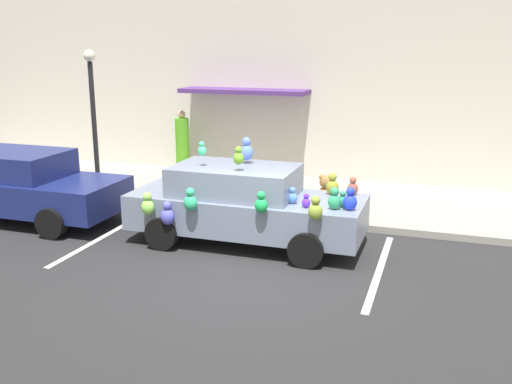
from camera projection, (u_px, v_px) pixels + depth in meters
name	position (u px, v px, depth m)	size (l,w,h in m)	color
ground_plane	(250.00, 277.00, 9.72)	(60.00, 60.00, 0.00)	#262628
sidewalk	(316.00, 199.00, 14.29)	(24.00, 4.00, 0.15)	gray
storefront_building	(336.00, 68.00, 15.47)	(24.00, 1.25, 6.40)	beige
parking_stripe_front	(379.00, 270.00, 10.00)	(0.12, 3.60, 0.01)	silver
parking_stripe_rear	(104.00, 236.00, 11.72)	(0.12, 3.60, 0.01)	silver
plush_covered_car	(244.00, 204.00, 11.14)	(4.55, 2.00, 2.07)	slate
parked_sedan_behind	(20.00, 185.00, 12.69)	(4.56, 2.03, 1.54)	navy
teddy_bear_on_sidewalk	(326.00, 193.00, 13.01)	(0.43, 0.36, 0.82)	#9E723D
street_lamp_post	(93.00, 106.00, 13.96)	(0.28, 0.28, 3.54)	black
pedestrian_near_shopfront	(182.00, 144.00, 16.64)	(0.39, 0.39, 1.81)	#4D9F20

